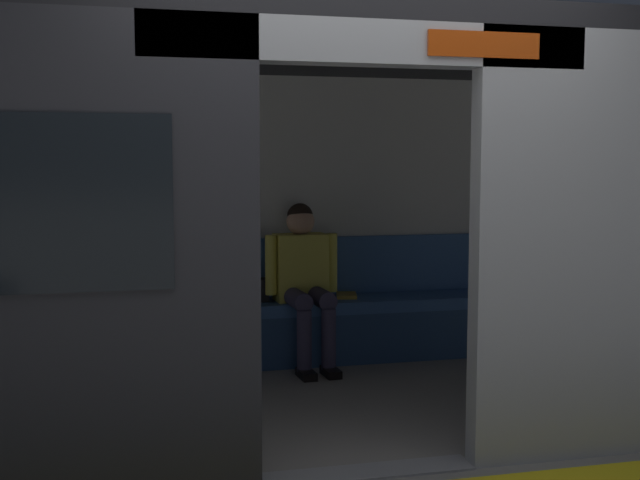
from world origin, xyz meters
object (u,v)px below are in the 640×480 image
(train_car, at_px, (300,163))
(handbag, at_px, (250,290))
(book, at_px, (346,295))
(bench_seat, at_px, (283,317))
(person_seated, at_px, (304,273))
(grab_pole_door, at_px, (254,247))

(train_car, height_order, handbag, train_car)
(handbag, xyz_separation_m, book, (-0.75, -0.02, -0.07))
(train_car, relative_size, bench_seat, 1.95)
(book, bearing_deg, handbag, 14.66)
(person_seated, bearing_deg, grab_pole_door, 68.70)
(person_seated, bearing_deg, train_car, 75.99)
(bench_seat, xyz_separation_m, handbag, (0.23, -0.07, 0.20))
(bench_seat, distance_m, book, 0.54)
(book, bearing_deg, person_seated, 34.02)
(bench_seat, distance_m, grab_pole_door, 1.86)
(handbag, height_order, book, handbag)
(bench_seat, xyz_separation_m, person_seated, (-0.15, 0.05, 0.33))
(handbag, bearing_deg, train_car, 98.25)
(person_seated, relative_size, grab_pole_door, 0.56)
(train_car, bearing_deg, handbag, -81.75)
(person_seated, xyz_separation_m, book, (-0.37, -0.14, -0.20))
(book, bearing_deg, grab_pole_door, 73.41)
(book, bearing_deg, bench_seat, 22.76)
(person_seated, xyz_separation_m, handbag, (0.38, -0.12, -0.13))
(grab_pole_door, bearing_deg, book, -119.63)
(train_car, height_order, book, train_car)
(bench_seat, relative_size, handbag, 12.65)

